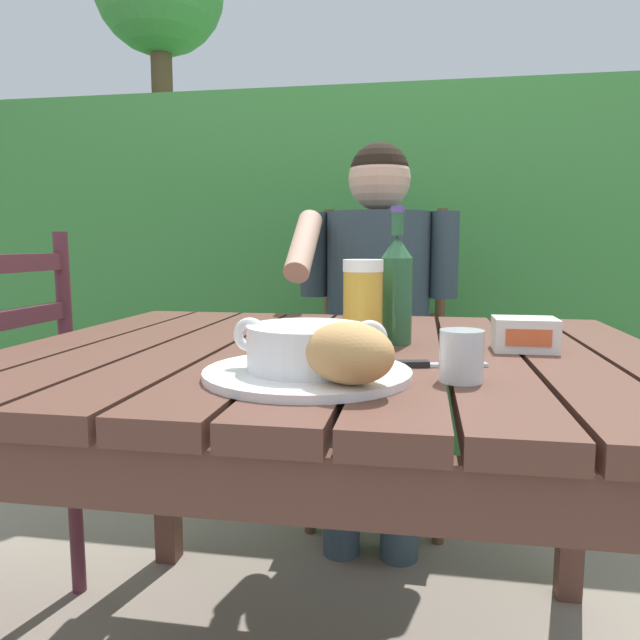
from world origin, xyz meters
The scene contains 12 objects.
dining_table centered at (0.00, 0.00, 0.63)m, with size 1.18×0.99×0.72m.
hedge_backdrop centered at (-0.08, 1.56, 0.85)m, with size 3.56×0.76×2.41m.
chair_near_diner centered at (0.02, 0.93, 0.49)m, with size 0.44×0.42×1.04m.
person_eating centered at (0.02, 0.73, 0.72)m, with size 0.48×0.47×1.22m.
serving_plate centered at (0.00, -0.26, 0.73)m, with size 0.30×0.30×0.01m.
soup_bowl centered at (0.00, -0.26, 0.77)m, with size 0.22×0.17×0.07m.
bread_roll centered at (0.07, -0.34, 0.78)m, with size 0.15×0.14×0.08m.
beer_glass centered at (0.05, -0.02, 0.81)m, with size 0.07×0.07×0.16m.
beer_bottle centered at (0.11, 0.05, 0.83)m, with size 0.06×0.06×0.26m.
water_glass_small centered at (0.21, -0.25, 0.76)m, with size 0.06×0.06×0.07m.
butter_tub centered at (0.34, 0.01, 0.75)m, with size 0.11×0.08×0.06m.
table_knife centered at (0.17, -0.16, 0.73)m, with size 0.16×0.05×0.01m.
Camera 1 is at (0.16, -1.08, 0.91)m, focal length 33.26 mm.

